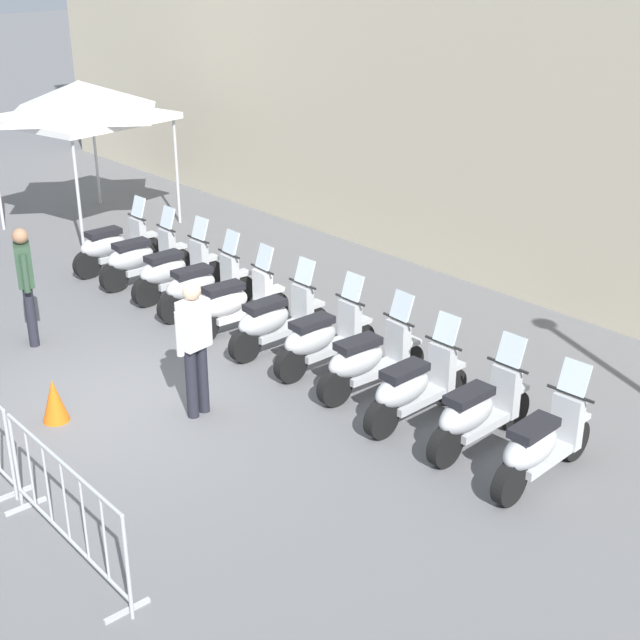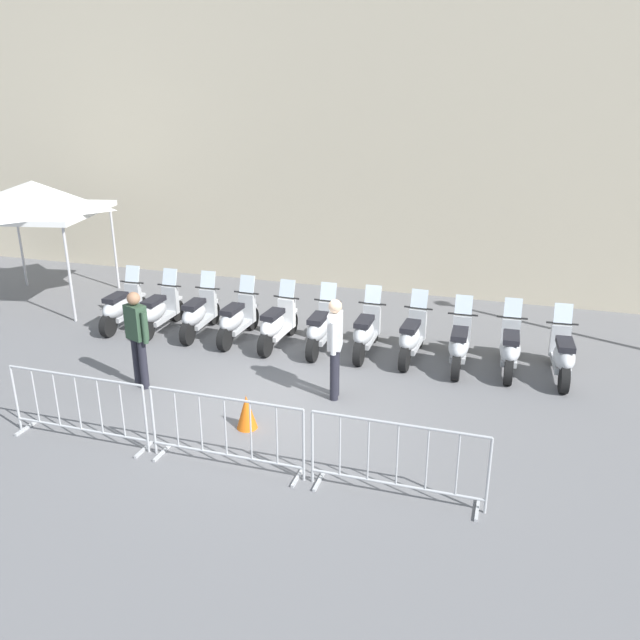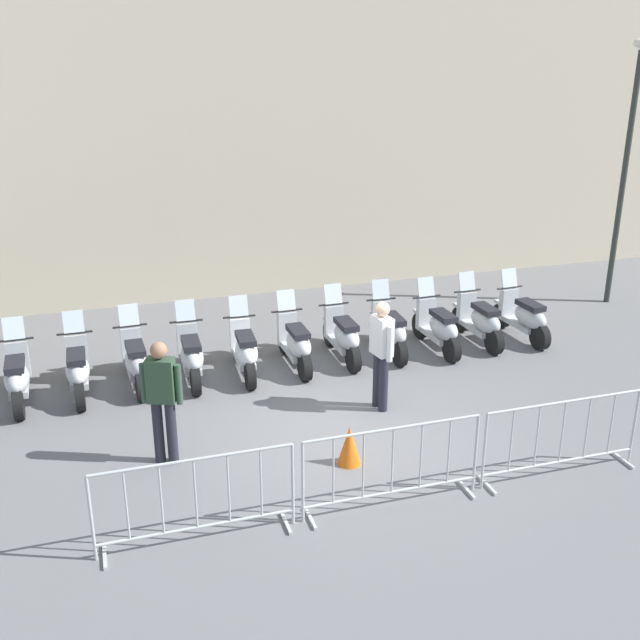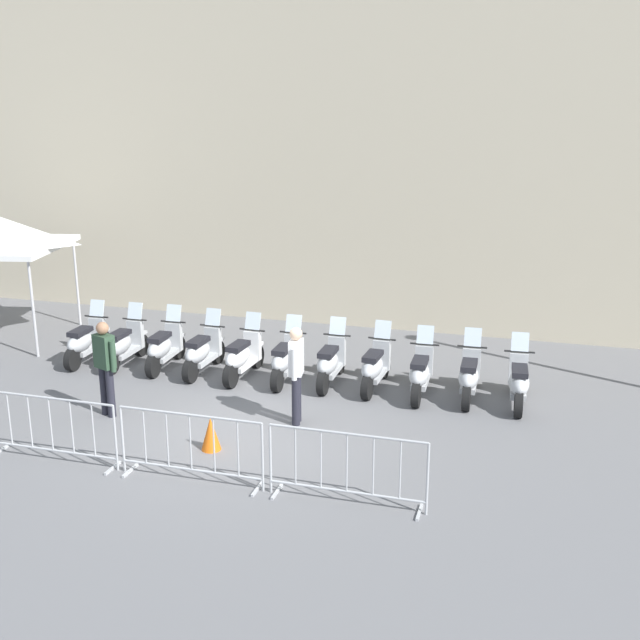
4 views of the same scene
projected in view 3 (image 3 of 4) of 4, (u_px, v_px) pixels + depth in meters
ground_plane at (341, 433)px, 10.77m from camera, size 120.00×120.00×0.00m
building_facade at (224, 17)px, 15.78m from camera, size 27.89×8.14×11.68m
motorcycle_0 at (18, 377)px, 11.50m from camera, size 0.66×1.72×1.24m
motorcycle_1 at (78, 369)px, 11.78m from camera, size 0.68×1.71×1.24m
motorcycle_2 at (136, 361)px, 12.09m from camera, size 0.65×1.72×1.24m
motorcycle_3 at (191, 356)px, 12.29m from camera, size 0.72×1.70×1.24m
motorcycle_4 at (245, 351)px, 12.50m from camera, size 0.74×1.70×1.24m
motorcycle_5 at (295, 343)px, 12.80m from camera, size 0.67×1.71×1.24m
motorcycle_6 at (343, 336)px, 13.12m from camera, size 0.68×1.71×1.24m
motorcycle_7 at (390, 331)px, 13.37m from camera, size 0.74×1.70×1.24m
motorcycle_8 at (438, 327)px, 13.52m from camera, size 0.66×1.72×1.24m
motorcycle_9 at (480, 321)px, 13.85m from camera, size 0.66×1.72×1.24m
motorcycle_10 at (524, 317)px, 14.06m from camera, size 0.62×1.72×1.24m
barrier_segment_0 at (196, 501)px, 8.25m from camera, size 2.22×0.86×1.07m
barrier_segment_1 at (392, 467)px, 8.90m from camera, size 2.22×0.86×1.07m
barrier_segment_2 at (562, 438)px, 9.56m from camera, size 2.22×0.86×1.07m
street_lamp at (628, 149)px, 15.15m from camera, size 0.36×0.36×5.41m
officer_near_row_end at (381, 349)px, 11.18m from camera, size 0.24×0.55×1.73m
officer_mid_plaza at (162, 396)px, 9.70m from camera, size 0.47×0.38×1.73m
traffic_cone at (349, 445)px, 9.89m from camera, size 0.32×0.32×0.55m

